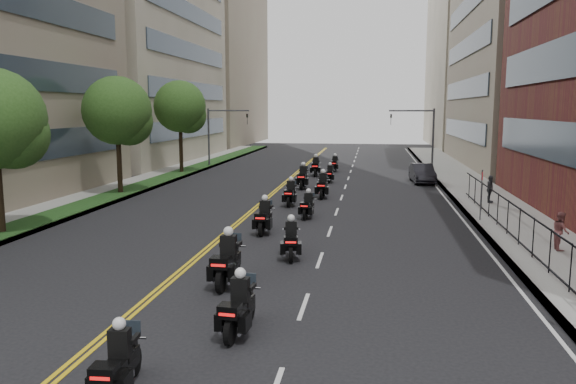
% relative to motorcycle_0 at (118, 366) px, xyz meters
% --- Properties ---
extents(ground, '(160.00, 160.00, 0.00)m').
position_rel_motorcycle_0_xyz_m(ground, '(-0.19, 0.52, -0.62)').
color(ground, black).
rests_on(ground, ground).
extents(sidewalk_right, '(4.00, 90.00, 0.15)m').
position_rel_motorcycle_0_xyz_m(sidewalk_right, '(11.81, 25.52, -0.54)').
color(sidewalk_right, gray).
rests_on(sidewalk_right, ground).
extents(sidewalk_left, '(4.00, 90.00, 0.15)m').
position_rel_motorcycle_0_xyz_m(sidewalk_left, '(-12.19, 25.52, -0.54)').
color(sidewalk_left, gray).
rests_on(sidewalk_left, ground).
extents(grass_strip, '(2.00, 90.00, 0.04)m').
position_rel_motorcycle_0_xyz_m(grass_strip, '(-11.39, 25.52, -0.45)').
color(grass_strip, '#193814').
rests_on(grass_strip, sidewalk_left).
extents(building_right_tan, '(15.11, 28.00, 30.00)m').
position_rel_motorcycle_0_xyz_m(building_right_tan, '(21.28, 48.52, 14.39)').
color(building_right_tan, gray).
rests_on(building_right_tan, ground).
extents(building_right_far, '(15.00, 28.00, 26.00)m').
position_rel_motorcycle_0_xyz_m(building_right_far, '(21.31, 78.52, 12.38)').
color(building_right_far, gray).
rests_on(building_right_far, ground).
extents(building_left_mid, '(16.11, 28.00, 34.00)m').
position_rel_motorcycle_0_xyz_m(building_left_mid, '(-22.17, 48.52, 16.38)').
color(building_left_mid, gray).
rests_on(building_left_mid, ground).
extents(building_left_far, '(16.00, 28.00, 26.00)m').
position_rel_motorcycle_0_xyz_m(building_left_far, '(-22.19, 78.52, 12.38)').
color(building_left_far, gray).
rests_on(building_left_far, ground).
extents(iron_fence, '(0.05, 28.00, 1.50)m').
position_rel_motorcycle_0_xyz_m(iron_fence, '(10.81, 12.52, 0.29)').
color(iron_fence, black).
rests_on(iron_fence, sidewalk_right).
extents(street_trees, '(4.40, 38.40, 7.98)m').
position_rel_motorcycle_0_xyz_m(street_trees, '(-11.24, 19.13, 4.52)').
color(street_trees, '#312516').
rests_on(street_trees, ground).
extents(traffic_signal_right, '(4.09, 0.20, 5.60)m').
position_rel_motorcycle_0_xyz_m(traffic_signal_right, '(9.34, 42.52, 3.08)').
color(traffic_signal_right, '#3F3F44').
rests_on(traffic_signal_right, ground).
extents(traffic_signal_left, '(4.09, 0.20, 5.60)m').
position_rel_motorcycle_0_xyz_m(traffic_signal_left, '(-9.73, 42.52, 3.08)').
color(traffic_signal_left, '#3F3F44').
rests_on(traffic_signal_left, ground).
extents(motorcycle_0, '(0.54, 2.12, 1.56)m').
position_rel_motorcycle_0_xyz_m(motorcycle_0, '(0.00, 0.00, 0.00)').
color(motorcycle_0, black).
rests_on(motorcycle_0, ground).
extents(motorcycle_1, '(0.59, 2.27, 1.67)m').
position_rel_motorcycle_0_xyz_m(motorcycle_1, '(1.63, 3.34, 0.05)').
color(motorcycle_1, black).
rests_on(motorcycle_1, ground).
extents(motorcycle_2, '(0.59, 2.55, 1.89)m').
position_rel_motorcycle_0_xyz_m(motorcycle_2, '(0.35, 7.13, 0.13)').
color(motorcycle_2, black).
rests_on(motorcycle_2, ground).
extents(motorcycle_3, '(0.67, 2.23, 1.65)m').
position_rel_motorcycle_0_xyz_m(motorcycle_3, '(1.89, 10.69, 0.04)').
color(motorcycle_3, black).
rests_on(motorcycle_3, ground).
extents(motorcycle_4, '(0.54, 2.36, 1.74)m').
position_rel_motorcycle_0_xyz_m(motorcycle_4, '(0.08, 14.75, 0.07)').
color(motorcycle_4, black).
rests_on(motorcycle_4, ground).
extents(motorcycle_5, '(0.60, 2.07, 1.53)m').
position_rel_motorcycle_0_xyz_m(motorcycle_5, '(1.64, 18.57, -0.01)').
color(motorcycle_5, black).
rests_on(motorcycle_5, ground).
extents(motorcycle_6, '(0.53, 2.29, 1.69)m').
position_rel_motorcycle_0_xyz_m(motorcycle_6, '(0.22, 22.13, 0.05)').
color(motorcycle_6, black).
rests_on(motorcycle_6, ground).
extents(motorcycle_7, '(0.57, 2.47, 1.82)m').
position_rel_motorcycle_0_xyz_m(motorcycle_7, '(1.82, 25.28, 0.10)').
color(motorcycle_7, black).
rests_on(motorcycle_7, ground).
extents(motorcycle_8, '(0.58, 2.52, 1.86)m').
position_rel_motorcycle_0_xyz_m(motorcycle_8, '(0.07, 29.28, 0.12)').
color(motorcycle_8, black).
rests_on(motorcycle_8, ground).
extents(motorcycle_9, '(0.48, 2.09, 1.54)m').
position_rel_motorcycle_0_xyz_m(motorcycle_9, '(1.72, 32.77, -0.01)').
color(motorcycle_9, black).
rests_on(motorcycle_9, ground).
extents(motorcycle_10, '(0.58, 2.49, 1.84)m').
position_rel_motorcycle_0_xyz_m(motorcycle_10, '(0.22, 36.76, 0.11)').
color(motorcycle_10, black).
rests_on(motorcycle_10, ground).
extents(motorcycle_11, '(0.55, 2.18, 1.61)m').
position_rel_motorcycle_0_xyz_m(motorcycle_11, '(1.58, 40.41, 0.02)').
color(motorcycle_11, black).
rests_on(motorcycle_11, ground).
extents(parked_sedan, '(1.82, 4.47, 1.44)m').
position_rel_motorcycle_0_xyz_m(parked_sedan, '(8.68, 33.64, 0.10)').
color(parked_sedan, black).
rests_on(parked_sedan, ground).
extents(pedestrian_b, '(0.59, 0.75, 1.51)m').
position_rel_motorcycle_0_xyz_m(pedestrian_b, '(12.18, 12.87, 0.29)').
color(pedestrian_b, '#8A4B4B').
rests_on(pedestrian_b, sidewalk_right).
extents(pedestrian_c, '(0.73, 1.02, 1.61)m').
position_rel_motorcycle_0_xyz_m(pedestrian_c, '(11.71, 23.98, 0.34)').
color(pedestrian_c, '#3C3D43').
rests_on(pedestrian_c, sidewalk_right).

